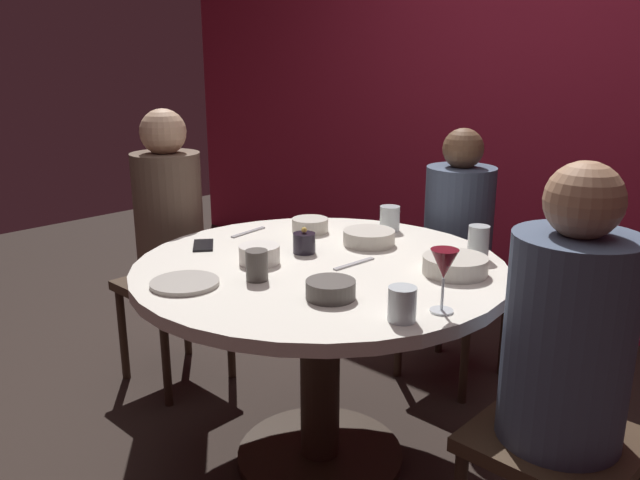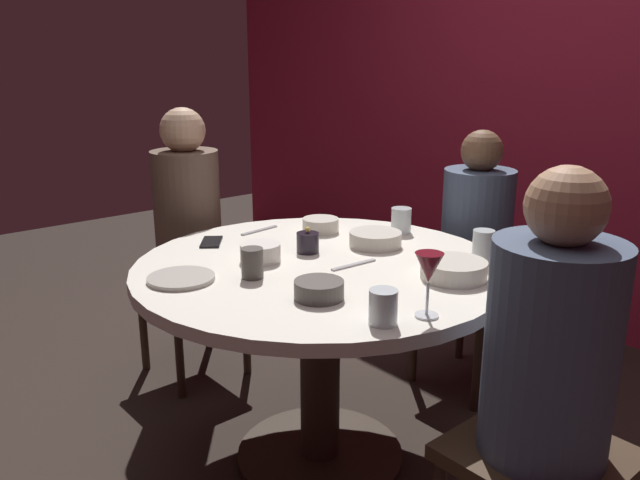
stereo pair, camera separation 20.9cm
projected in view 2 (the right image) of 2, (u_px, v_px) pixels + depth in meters
The scene contains 21 objects.
ground_plane at pixel (320, 457), 2.33m from camera, with size 8.00×8.00×0.00m, color #2D231E.
back_wall at pixel (604, 80), 3.12m from camera, with size 6.00×0.10×2.60m, color maroon.
dining_table at pixel (320, 310), 2.16m from camera, with size 1.24×1.24×0.75m.
seated_diner_left at pixel (188, 217), 2.76m from camera, with size 0.40×0.40×1.21m.
seated_diner_back at pixel (476, 233), 2.68m from camera, with size 0.40×0.40×1.13m.
seated_diner_right at pixel (550, 356), 1.51m from camera, with size 0.40×0.40×1.18m.
candle_holder at pixel (308, 242), 2.22m from camera, with size 0.08×0.08×0.09m.
wine_glass at pixel (429, 271), 1.65m from camera, with size 0.08×0.08×0.18m.
dinner_plate at pixel (181, 278), 1.95m from camera, with size 0.21×0.21×0.01m, color #B2ADA3.
cell_phone at pixel (211, 242), 2.34m from camera, with size 0.07×0.14×0.01m, color black.
bowl_serving_large at pixel (260, 252), 2.13m from camera, with size 0.14×0.14×0.06m, color silver.
bowl_salad_center at pixel (319, 289), 1.80m from camera, with size 0.14×0.14×0.05m, color #4C4742.
bowl_small_white at pixel (454, 270), 1.96m from camera, with size 0.21×0.21×0.06m, color beige.
bowl_sauce_side at pixel (375, 239), 2.30m from camera, with size 0.19×0.19×0.05m, color beige.
bowl_rice_portion at pixel (321, 225), 2.49m from camera, with size 0.14×0.14×0.05m, color beige.
cup_near_candle at pixel (252, 263), 1.96m from camera, with size 0.07×0.07×0.10m, color #4C4742.
cup_by_left_diner at pixel (383, 307), 1.63m from camera, with size 0.07×0.07×0.09m, color silver.
cup_by_right_diner at pixel (483, 247), 2.10m from camera, with size 0.07×0.07×0.11m, color silver.
cup_center_front at pixel (401, 220), 2.47m from camera, with size 0.08×0.08×0.10m, color silver.
fork_near_plate at pixel (259, 230), 2.50m from camera, with size 0.02×0.18×0.01m, color #B7B7BC.
knife_near_plate at pixel (354, 265), 2.09m from camera, with size 0.02×0.18×0.01m, color #B7B7BC.
Camera 2 is at (1.53, -1.31, 1.41)m, focal length 35.69 mm.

